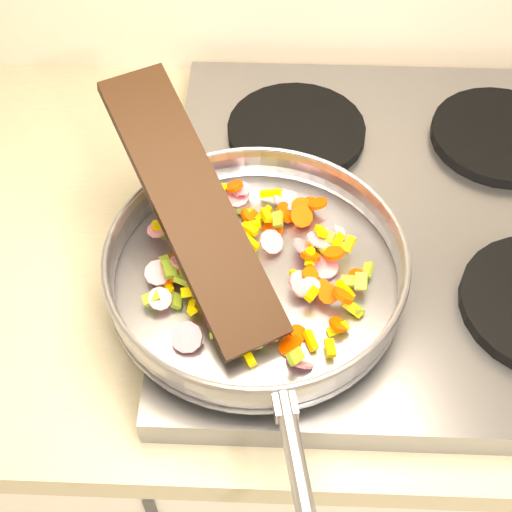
{
  "coord_description": "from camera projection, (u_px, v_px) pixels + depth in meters",
  "views": [
    {
      "loc": [
        -0.87,
        1.06,
        1.61
      ],
      "look_at": [
        -0.89,
        1.54,
        1.0
      ],
      "focal_mm": 50.0,
      "sensor_mm": 36.0,
      "label": 1
    }
  ],
  "objects": [
    {
      "name": "grate_bl",
      "position": [
        296.0,
        131.0,
        0.98
      ],
      "size": [
        0.19,
        0.19,
        0.02
      ],
      "primitive_type": "cylinder",
      "color": "black",
      "rests_on": "cooktop"
    },
    {
      "name": "cooktop",
      "position": [
        404.0,
        223.0,
        0.91
      ],
      "size": [
        0.6,
        0.6,
        0.04
      ],
      "primitive_type": "cube",
      "color": "#939399",
      "rests_on": "counter_top"
    },
    {
      "name": "wooden_spatula",
      "position": [
        191.0,
        204.0,
        0.77
      ],
      "size": [
        0.23,
        0.32,
        0.14
      ],
      "primitive_type": "cube",
      "rotation": [
        0.0,
        -0.36,
        2.09
      ],
      "color": "black",
      "rests_on": "saute_pan"
    },
    {
      "name": "grate_br",
      "position": [
        501.0,
        136.0,
        0.97
      ],
      "size": [
        0.19,
        0.19,
        0.02
      ],
      "primitive_type": "cylinder",
      "color": "black",
      "rests_on": "cooktop"
    },
    {
      "name": "vegetable_heap",
      "position": [
        253.0,
        266.0,
        0.8
      ],
      "size": [
        0.26,
        0.27,
        0.05
      ],
      "color": "#F94200",
      "rests_on": "saute_pan"
    },
    {
      "name": "grate_fl",
      "position": [
        296.0,
        297.0,
        0.81
      ],
      "size": [
        0.19,
        0.19,
        0.02
      ],
      "primitive_type": "cylinder",
      "color": "black",
      "rests_on": "cooktop"
    },
    {
      "name": "saute_pan",
      "position": [
        256.0,
        267.0,
        0.79
      ],
      "size": [
        0.37,
        0.54,
        0.05
      ],
      "rotation": [
        0.0,
        0.0,
        0.19
      ],
      "color": "#9E9EA5",
      "rests_on": "grate_fl"
    }
  ]
}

